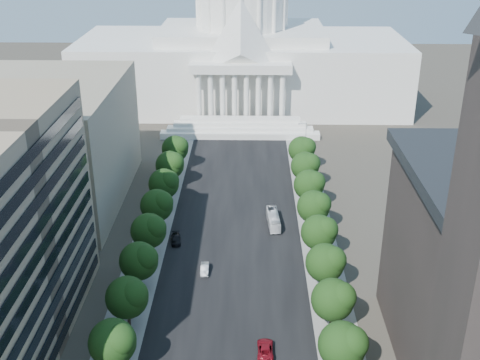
# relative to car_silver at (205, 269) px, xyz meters

# --- Properties ---
(road_asphalt) EXTENTS (30.00, 260.00, 0.01)m
(road_asphalt) POSITION_rel_car_silver_xyz_m (5.75, 24.21, -0.77)
(road_asphalt) COLOR black
(road_asphalt) RESTS_ON ground
(sidewalk_left) EXTENTS (8.00, 260.00, 0.02)m
(sidewalk_left) POSITION_rel_car_silver_xyz_m (-13.25, 24.21, -0.77)
(sidewalk_left) COLOR gray
(sidewalk_left) RESTS_ON ground
(sidewalk_right) EXTENTS (8.00, 260.00, 0.02)m
(sidewalk_right) POSITION_rel_car_silver_xyz_m (24.75, 24.21, -0.77)
(sidewalk_right) COLOR gray
(sidewalk_right) RESTS_ON ground
(capitol) EXTENTS (120.00, 56.00, 73.00)m
(capitol) POSITION_rel_car_silver_xyz_m (5.75, 119.10, 19.24)
(capitol) COLOR white
(capitol) RESTS_ON ground
(office_block_left_far) EXTENTS (38.00, 52.00, 30.00)m
(office_block_left_far) POSITION_rel_car_silver_xyz_m (-42.25, 34.21, 14.23)
(office_block_left_far) COLOR gray
(office_block_left_far) RESTS_ON ground
(tree_l_c) EXTENTS (7.79, 7.60, 9.97)m
(tree_l_c) POSITION_rel_car_silver_xyz_m (-11.91, -29.98, 5.68)
(tree_l_c) COLOR #33261C
(tree_l_c) RESTS_ON ground
(tree_l_d) EXTENTS (7.79, 7.60, 9.97)m
(tree_l_d) POSITION_rel_car_silver_xyz_m (-11.91, -17.98, 5.68)
(tree_l_d) COLOR #33261C
(tree_l_d) RESTS_ON ground
(tree_l_e) EXTENTS (7.79, 7.60, 9.97)m
(tree_l_e) POSITION_rel_car_silver_xyz_m (-11.91, -5.98, 5.68)
(tree_l_e) COLOR #33261C
(tree_l_e) RESTS_ON ground
(tree_l_f) EXTENTS (7.79, 7.60, 9.97)m
(tree_l_f) POSITION_rel_car_silver_xyz_m (-11.91, 6.02, 5.68)
(tree_l_f) COLOR #33261C
(tree_l_f) RESTS_ON ground
(tree_l_g) EXTENTS (7.79, 7.60, 9.97)m
(tree_l_g) POSITION_rel_car_silver_xyz_m (-11.91, 18.02, 5.68)
(tree_l_g) COLOR #33261C
(tree_l_g) RESTS_ON ground
(tree_l_h) EXTENTS (7.79, 7.60, 9.97)m
(tree_l_h) POSITION_rel_car_silver_xyz_m (-11.91, 30.02, 5.68)
(tree_l_h) COLOR #33261C
(tree_l_h) RESTS_ON ground
(tree_l_i) EXTENTS (7.79, 7.60, 9.97)m
(tree_l_i) POSITION_rel_car_silver_xyz_m (-11.91, 42.02, 5.68)
(tree_l_i) COLOR #33261C
(tree_l_i) RESTS_ON ground
(tree_l_j) EXTENTS (7.79, 7.60, 9.97)m
(tree_l_j) POSITION_rel_car_silver_xyz_m (-11.91, 54.02, 5.68)
(tree_l_j) COLOR #33261C
(tree_l_j) RESTS_ON ground
(tree_r_c) EXTENTS (7.79, 7.60, 9.97)m
(tree_r_c) POSITION_rel_car_silver_xyz_m (24.09, -29.98, 5.68)
(tree_r_c) COLOR #33261C
(tree_r_c) RESTS_ON ground
(tree_r_d) EXTENTS (7.79, 7.60, 9.97)m
(tree_r_d) POSITION_rel_car_silver_xyz_m (24.09, -17.98, 5.68)
(tree_r_d) COLOR #33261C
(tree_r_d) RESTS_ON ground
(tree_r_e) EXTENTS (7.79, 7.60, 9.97)m
(tree_r_e) POSITION_rel_car_silver_xyz_m (24.09, -5.98, 5.68)
(tree_r_e) COLOR #33261C
(tree_r_e) RESTS_ON ground
(tree_r_f) EXTENTS (7.79, 7.60, 9.97)m
(tree_r_f) POSITION_rel_car_silver_xyz_m (24.09, 6.02, 5.68)
(tree_r_f) COLOR #33261C
(tree_r_f) RESTS_ON ground
(tree_r_g) EXTENTS (7.79, 7.60, 9.97)m
(tree_r_g) POSITION_rel_car_silver_xyz_m (24.09, 18.02, 5.68)
(tree_r_g) COLOR #33261C
(tree_r_g) RESTS_ON ground
(tree_r_h) EXTENTS (7.79, 7.60, 9.97)m
(tree_r_h) POSITION_rel_car_silver_xyz_m (24.09, 30.02, 5.68)
(tree_r_h) COLOR #33261C
(tree_r_h) RESTS_ON ground
(tree_r_i) EXTENTS (7.79, 7.60, 9.97)m
(tree_r_i) POSITION_rel_car_silver_xyz_m (24.09, 42.02, 5.68)
(tree_r_i) COLOR #33261C
(tree_r_i) RESTS_ON ground
(tree_r_j) EXTENTS (7.79, 7.60, 9.97)m
(tree_r_j) POSITION_rel_car_silver_xyz_m (24.09, 54.02, 5.68)
(tree_r_j) COLOR #33261C
(tree_r_j) RESTS_ON ground
(streetlight_b) EXTENTS (2.61, 0.44, 9.00)m
(streetlight_b) POSITION_rel_car_silver_xyz_m (25.65, -30.79, 5.05)
(streetlight_b) COLOR gray
(streetlight_b) RESTS_ON ground
(streetlight_c) EXTENTS (2.61, 0.44, 9.00)m
(streetlight_c) POSITION_rel_car_silver_xyz_m (25.65, -5.79, 5.05)
(streetlight_c) COLOR gray
(streetlight_c) RESTS_ON ground
(streetlight_d) EXTENTS (2.61, 0.44, 9.00)m
(streetlight_d) POSITION_rel_car_silver_xyz_m (25.65, 19.21, 5.05)
(streetlight_d) COLOR gray
(streetlight_d) RESTS_ON ground
(streetlight_e) EXTENTS (2.61, 0.44, 9.00)m
(streetlight_e) POSITION_rel_car_silver_xyz_m (25.65, 44.21, 5.05)
(streetlight_e) COLOR gray
(streetlight_e) RESTS_ON ground
(streetlight_f) EXTENTS (2.61, 0.44, 9.00)m
(streetlight_f) POSITION_rel_car_silver_xyz_m (25.65, 69.21, 5.05)
(streetlight_f) COLOR gray
(streetlight_f) RESTS_ON ground
(car_silver) EXTENTS (1.77, 4.74, 1.55)m
(car_silver) POSITION_rel_car_silver_xyz_m (0.00, 0.00, 0.00)
(car_silver) COLOR #AEB2B6
(car_silver) RESTS_ON ground
(car_red) EXTENTS (2.68, 5.77, 1.60)m
(car_red) POSITION_rel_car_silver_xyz_m (11.97, -24.48, 0.03)
(car_red) COLOR maroon
(car_red) RESTS_ON ground
(car_dark_b) EXTENTS (2.76, 5.39, 1.50)m
(car_dark_b) POSITION_rel_car_silver_xyz_m (-7.36, 12.15, -0.02)
(car_dark_b) COLOR black
(car_dark_b) RESTS_ON ground
(city_bus) EXTENTS (3.22, 10.58, 2.90)m
(city_bus) POSITION_rel_car_silver_xyz_m (14.78, 20.78, 0.68)
(city_bus) COLOR white
(city_bus) RESTS_ON ground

